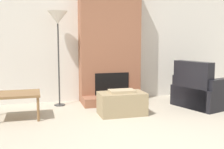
# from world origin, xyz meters

# --- Properties ---
(ground_plane) EXTENTS (24.00, 24.00, 0.00)m
(ground_plane) POSITION_xyz_m (0.00, 0.00, 0.00)
(ground_plane) COLOR #B2A893
(wall_back) EXTENTS (8.08, 0.06, 2.60)m
(wall_back) POSITION_xyz_m (0.00, 3.04, 1.30)
(wall_back) COLOR silver
(wall_back) RESTS_ON ground_plane
(fireplace) EXTENTS (1.31, 0.77, 2.60)m
(fireplace) POSITION_xyz_m (0.00, 2.79, 1.22)
(fireplace) COLOR #935B42
(fireplace) RESTS_ON ground_plane
(ottoman) EXTENTS (0.83, 0.51, 0.46)m
(ottoman) POSITION_xyz_m (-0.08, 1.64, 0.21)
(ottoman) COLOR #998460
(ottoman) RESTS_ON ground_plane
(armchair) EXTENTS (1.24, 1.25, 0.93)m
(armchair) POSITION_xyz_m (1.68, 1.80, 0.29)
(armchair) COLOR black
(armchair) RESTS_ON ground_plane
(side_table) EXTENTS (0.82, 0.64, 0.45)m
(side_table) POSITION_xyz_m (-1.92, 1.88, 0.40)
(side_table) COLOR brown
(side_table) RESTS_ON ground_plane
(floor_lamp_left) EXTENTS (0.40, 0.40, 1.92)m
(floor_lamp_left) POSITION_xyz_m (-1.11, 2.66, 1.72)
(floor_lamp_left) COLOR #333333
(floor_lamp_left) RESTS_ON ground_plane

